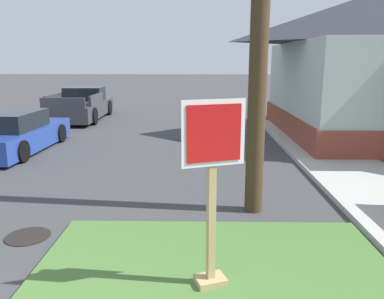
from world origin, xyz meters
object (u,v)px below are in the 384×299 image
manhole_cover (28,236)px  parked_sedan_blue (14,134)px  stop_sign (212,197)px  pickup_truck_charcoal (82,106)px

manhole_cover → parked_sedan_blue: bearing=116.5°
manhole_cover → stop_sign: bearing=-26.2°
stop_sign → parked_sedan_blue: (-5.87, 7.41, -0.66)m
stop_sign → pickup_truck_charcoal: (-5.79, 14.23, -0.58)m
manhole_cover → pickup_truck_charcoal: 13.14m
manhole_cover → pickup_truck_charcoal: bearing=102.8°
stop_sign → parked_sedan_blue: stop_sign is taller
stop_sign → manhole_cover: (-2.89, 1.42, -1.19)m
stop_sign → manhole_cover: stop_sign is taller
stop_sign → manhole_cover: 3.43m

